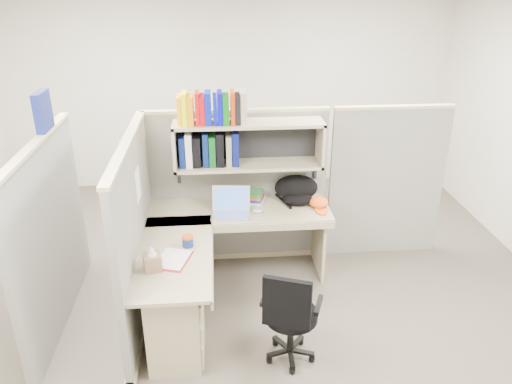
{
  "coord_description": "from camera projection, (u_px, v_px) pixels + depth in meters",
  "views": [
    {
      "loc": [
        -0.2,
        -3.75,
        2.85
      ],
      "look_at": [
        0.13,
        0.25,
        1.05
      ],
      "focal_mm": 35.0,
      "sensor_mm": 36.0,
      "label": 1
    }
  ],
  "objects": [
    {
      "name": "paper_cup",
      "position": [
        236.0,
        199.0,
        4.9
      ],
      "size": [
        0.08,
        0.08,
        0.1
      ],
      "primitive_type": "cylinder",
      "rotation": [
        0.0,
        0.0,
        -0.15
      ],
      "color": "silver",
      "rests_on": "desk"
    },
    {
      "name": "mouse",
      "position": [
        258.0,
        211.0,
        4.73
      ],
      "size": [
        0.1,
        0.07,
        0.04
      ],
      "primitive_type": "ellipsoid",
      "rotation": [
        0.0,
        0.0,
        -0.07
      ],
      "color": "#90A3CC",
      "rests_on": "desk"
    },
    {
      "name": "snack_canister",
      "position": [
        188.0,
        241.0,
        4.14
      ],
      "size": [
        0.1,
        0.1,
        0.1
      ],
      "color": "navy",
      "rests_on": "desk"
    },
    {
      "name": "tissue_box",
      "position": [
        152.0,
        258.0,
        3.8
      ],
      "size": [
        0.16,
        0.16,
        0.21
      ],
      "primitive_type": null,
      "rotation": [
        0.0,
        0.0,
        0.24
      ],
      "color": "#8A694E",
      "rests_on": "desk"
    },
    {
      "name": "room_shell",
      "position": [
        242.0,
        139.0,
        3.92
      ],
      "size": [
        6.0,
        6.0,
        6.0
      ],
      "color": "beige",
      "rests_on": "ground"
    },
    {
      "name": "book_stack",
      "position": [
        255.0,
        197.0,
        4.95
      ],
      "size": [
        0.21,
        0.24,
        0.1
      ],
      "primitive_type": null,
      "rotation": [
        0.0,
        0.0,
        -0.29
      ],
      "color": "gray",
      "rests_on": "desk"
    },
    {
      "name": "task_chair",
      "position": [
        290.0,
        330.0,
        3.84
      ],
      "size": [
        0.5,
        0.46,
        0.86
      ],
      "color": "black",
      "rests_on": "ground"
    },
    {
      "name": "laptop",
      "position": [
        230.0,
        203.0,
        4.63
      ],
      "size": [
        0.39,
        0.39,
        0.26
      ],
      "primitive_type": null,
      "rotation": [
        0.0,
        0.0,
        -0.1
      ],
      "color": "silver",
      "rests_on": "desk"
    },
    {
      "name": "cubicle",
      "position": [
        200.0,
        199.0,
        4.6
      ],
      "size": [
        3.79,
        1.84,
        1.95
      ],
      "color": "slate",
      "rests_on": "ground"
    },
    {
      "name": "ground",
      "position": [
        244.0,
        307.0,
        4.59
      ],
      "size": [
        6.0,
        6.0,
        0.0
      ],
      "primitive_type": "plane",
      "color": "#3D362F",
      "rests_on": "ground"
    },
    {
      "name": "orange_cap",
      "position": [
        319.0,
        202.0,
        4.83
      ],
      "size": [
        0.19,
        0.22,
        0.1
      ],
      "primitive_type": null,
      "rotation": [
        0.0,
        0.0,
        0.05
      ],
      "color": "#F45615",
      "rests_on": "desk"
    },
    {
      "name": "loose_paper",
      "position": [
        173.0,
        259.0,
        3.98
      ],
      "size": [
        0.31,
        0.36,
        0.0
      ],
      "primitive_type": null,
      "rotation": [
        0.0,
        0.0,
        -0.29
      ],
      "color": "silver",
      "rests_on": "desk"
    },
    {
      "name": "desk",
      "position": [
        196.0,
        288.0,
        4.12
      ],
      "size": [
        1.74,
        1.75,
        0.73
      ],
      "color": "gray",
      "rests_on": "ground"
    },
    {
      "name": "backpack",
      "position": [
        297.0,
        190.0,
        4.91
      ],
      "size": [
        0.44,
        0.34,
        0.26
      ],
      "primitive_type": null,
      "rotation": [
        0.0,
        0.0,
        0.01
      ],
      "color": "black",
      "rests_on": "desk"
    }
  ]
}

